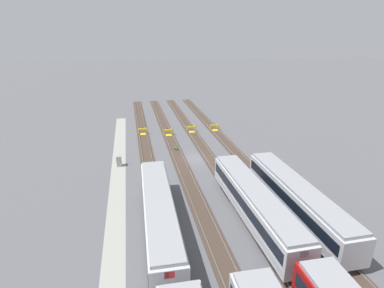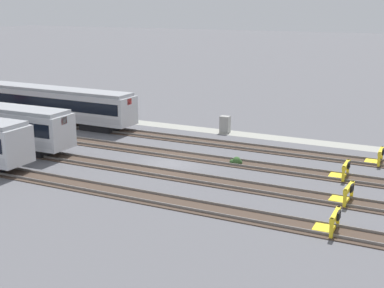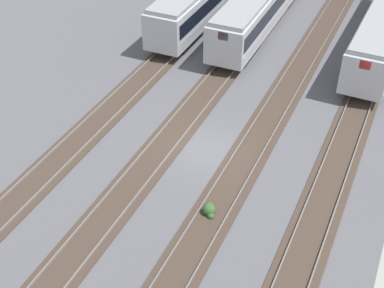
% 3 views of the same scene
% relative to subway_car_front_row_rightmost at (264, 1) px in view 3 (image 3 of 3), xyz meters
% --- Properties ---
extents(ground_plane, '(400.00, 400.00, 0.00)m').
position_rel_subway_car_front_row_rightmost_xyz_m(ground_plane, '(-17.11, -2.39, -2.04)').
color(ground_plane, '#5B5B60').
extents(rail_track_nearest, '(90.00, 2.23, 0.21)m').
position_rel_subway_car_front_row_rightmost_xyz_m(rail_track_nearest, '(-17.11, -9.53, -2.00)').
color(rail_track_nearest, '#47382D').
rests_on(rail_track_nearest, ground).
extents(rail_track_near_inner, '(90.00, 2.24, 0.21)m').
position_rel_subway_car_front_row_rightmost_xyz_m(rail_track_near_inner, '(-17.11, -4.77, -2.00)').
color(rail_track_near_inner, '#47382D').
rests_on(rail_track_near_inner, ground).
extents(rail_track_middle, '(90.00, 2.24, 0.21)m').
position_rel_subway_car_front_row_rightmost_xyz_m(rail_track_middle, '(-17.11, -0.01, -2.00)').
color(rail_track_middle, '#47382D').
rests_on(rail_track_middle, ground).
extents(rail_track_far_inner, '(90.00, 2.23, 0.21)m').
position_rel_subway_car_front_row_rightmost_xyz_m(rail_track_far_inner, '(-17.11, 4.76, -2.00)').
color(rail_track_far_inner, '#47382D').
rests_on(rail_track_far_inner, ground).
extents(subway_car_front_row_rightmost, '(18.02, 2.99, 3.70)m').
position_rel_subway_car_front_row_rightmost_xyz_m(subway_car_front_row_rightmost, '(0.00, 0.00, 0.00)').
color(subway_car_front_row_rightmost, silver).
rests_on(subway_car_front_row_rightmost, ground).
extents(weed_clump, '(0.92, 0.70, 0.64)m').
position_rel_subway_car_front_row_rightmost_xyz_m(weed_clump, '(-21.66, -4.56, -1.80)').
color(weed_clump, '#38602D').
rests_on(weed_clump, ground).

